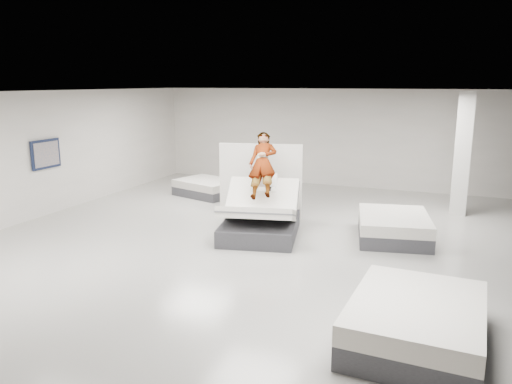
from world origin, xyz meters
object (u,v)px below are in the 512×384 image
divider_panel (261,181)px  column (462,154)px  remote (270,189)px  flat_bed_left_far (207,188)px  flat_bed_right_near (416,323)px  flat_bed_right_far (394,227)px  person (263,176)px  wall_poster (46,154)px  hero_bed (260,218)px

divider_panel → column: size_ratio=0.65×
remote → flat_bed_left_far: bearing=122.5°
remote → flat_bed_right_near: (3.41, -3.68, -0.81)m
remote → flat_bed_right_near: bearing=-59.6°
flat_bed_right_far → flat_bed_right_near: bearing=-79.8°
flat_bed_right_far → flat_bed_left_far: size_ratio=1.08×
person → flat_bed_left_far: 4.33m
person → flat_bed_right_far: size_ratio=0.79×
flat_bed_right_far → divider_panel: bearing=170.8°
column → wall_poster: (-9.93, -4.00, 0.00)m
remote → person: bearing=122.2°
flat_bed_left_far → column: bearing=3.6°
divider_panel → wall_poster: bearing=-174.8°
flat_bed_left_far → hero_bed: bearing=-47.2°
divider_panel → wall_poster: size_ratio=2.20×
wall_poster → flat_bed_right_near: bearing=-19.8°
remote → hero_bed: bearing=171.5°
divider_panel → person: bearing=-80.0°
flat_bed_left_far → wall_poster: (-2.78, -3.55, 1.36)m
divider_panel → flat_bed_left_far: divider_panel is taller
wall_poster → divider_panel: bearing=18.5°
person → flat_bed_right_near: bearing=-59.5°
divider_panel → hero_bed: bearing=-82.1°
flat_bed_right_near → flat_bed_left_far: bearing=133.9°
hero_bed → flat_bed_right_near: 5.16m
flat_bed_right_near → column: column is taller
hero_bed → flat_bed_right_far: bearing=18.3°
remote → column: column is taller
person → remote: 0.47m
remote → flat_bed_left_far: (-3.25, 3.26, -0.87)m
column → flat_bed_right_far: bearing=-115.2°
divider_panel → column: column is taller
flat_bed_right_far → flat_bed_left_far: 6.30m
hero_bed → divider_panel: divider_panel is taller
flat_bed_left_far → wall_poster: size_ratio=2.18×
flat_bed_right_far → column: bearing=64.8°
wall_poster → hero_bed: bearing=2.7°
divider_panel → flat_bed_right_far: (3.38, -0.55, -0.68)m
hero_bed → flat_bed_right_near: size_ratio=1.07×
hero_bed → person: (-0.07, 0.31, 0.91)m
wall_poster → flat_bed_left_far: bearing=51.9°
wall_poster → flat_bed_right_far: bearing=7.9°
hero_bed → person: person is taller
flat_bed_left_far → remote: bearing=-45.0°
column → divider_panel: bearing=-154.4°
person → hero_bed: bearing=-90.0°
remote → divider_panel: 1.67m
flat_bed_right_near → divider_panel: bearing=129.3°
hero_bed → person: size_ratio=1.38×
hero_bed → divider_panel: (-0.57, 1.48, 0.53)m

